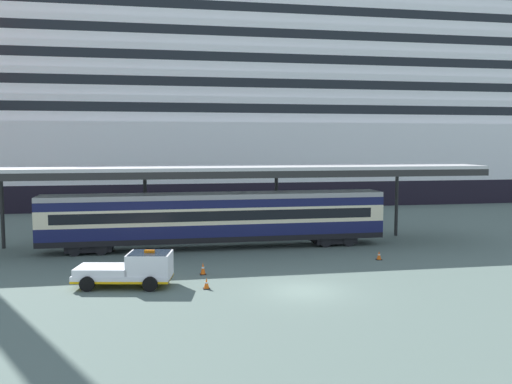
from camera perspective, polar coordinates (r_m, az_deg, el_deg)
The scene contains 9 objects.
ground_plane at distance 29.22m, azimuth 5.09°, elevation -10.33°, with size 400.00×400.00×0.00m, color #52645D.
cruise_ship at distance 78.51m, azimuth 3.79°, elevation 8.83°, with size 148.14×25.81×39.28m.
platform_canopy at distance 40.25m, azimuth -4.34°, elevation 2.36°, with size 41.47×5.32×6.07m.
train_carriage at distance 40.17m, azimuth -4.24°, elevation -2.69°, with size 25.13×2.81×4.11m.
service_truck at distance 30.46m, azimuth -12.86°, elevation -7.88°, with size 5.48×2.97×2.02m.
traffic_cone_near at distance 32.60m, azimuth -5.61°, elevation -8.04°, with size 0.36×0.36×0.74m.
traffic_cone_mid at distance 29.51m, azimuth -5.24°, elevation -9.58°, with size 0.36×0.36×0.60m.
traffic_cone_far at distance 37.39m, azimuth 12.84°, elevation -6.53°, with size 0.36×0.36×0.61m.
quay_bollard at distance 32.28m, azimuth -16.18°, elevation -8.07°, with size 0.48×0.48×0.96m.
Camera 1 is at (-7.54, -27.13, 7.81)m, focal length 37.95 mm.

